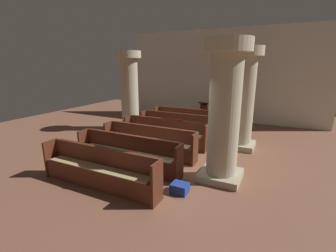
{
  "coord_description": "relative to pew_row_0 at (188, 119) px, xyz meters",
  "views": [
    {
      "loc": [
        2.93,
        -5.9,
        2.78
      ],
      "look_at": [
        -0.51,
        1.08,
        0.75
      ],
      "focal_mm": 25.01,
      "sensor_mm": 36.0,
      "label": 1
    }
  ],
  "objects": [
    {
      "name": "ground_plane",
      "position": [
        0.71,
        -3.44,
        -0.5
      ],
      "size": [
        19.2,
        19.2,
        0.0
      ],
      "primitive_type": "plane",
      "color": "brown"
    },
    {
      "name": "back_wall",
      "position": [
        0.71,
        2.64,
        1.75
      ],
      "size": [
        10.0,
        0.16,
        4.5
      ],
      "primitive_type": "cube",
      "color": "silver",
      "rests_on": "ground"
    },
    {
      "name": "pew_row_0",
      "position": [
        0.0,
        0.0,
        0.0
      ],
      "size": [
        3.16,
        0.46,
        0.92
      ],
      "color": "#562819",
      "rests_on": "ground"
    },
    {
      "name": "pew_row_1",
      "position": [
        0.0,
        -1.12,
        0.0
      ],
      "size": [
        3.16,
        0.46,
        0.92
      ],
      "color": "#562819",
      "rests_on": "ground"
    },
    {
      "name": "pew_row_2",
      "position": [
        0.0,
        -2.23,
        0.0
      ],
      "size": [
        3.16,
        0.47,
        0.92
      ],
      "color": "#562819",
      "rests_on": "ground"
    },
    {
      "name": "pew_row_3",
      "position": [
        0.0,
        -3.35,
        0.0
      ],
      "size": [
        3.16,
        0.46,
        0.92
      ],
      "color": "#562819",
      "rests_on": "ground"
    },
    {
      "name": "pew_row_4",
      "position": [
        0.0,
        -4.47,
        0.0
      ],
      "size": [
        3.16,
        0.46,
        0.92
      ],
      "color": "#562819",
      "rests_on": "ground"
    },
    {
      "name": "pew_row_5",
      "position": [
        0.0,
        -5.58,
        0.0
      ],
      "size": [
        3.16,
        0.47,
        0.92
      ],
      "color": "#562819",
      "rests_on": "ground"
    },
    {
      "name": "pillar_aisle_side",
      "position": [
        2.44,
        -1.29,
        1.26
      ],
      "size": [
        1.09,
        1.09,
        3.36
      ],
      "color": "tan",
      "rests_on": "ground"
    },
    {
      "name": "pillar_far_side",
      "position": [
        -2.39,
        -0.9,
        1.26
      ],
      "size": [
        1.09,
        1.09,
        3.36
      ],
      "color": "tan",
      "rests_on": "ground"
    },
    {
      "name": "pillar_aisle_rear",
      "position": [
        2.44,
        -3.92,
        1.26
      ],
      "size": [
        1.07,
        1.07,
        3.36
      ],
      "color": "tan",
      "rests_on": "ground"
    },
    {
      "name": "lectern",
      "position": [
        0.28,
        1.36,
        -0.04
      ],
      "size": [
        0.48,
        0.45,
        1.08
      ],
      "color": "#411E13",
      "rests_on": "ground"
    },
    {
      "name": "hymn_book",
      "position": [
        0.51,
        -2.04,
        0.44
      ],
      "size": [
        0.15,
        0.21,
        0.02
      ],
      "primitive_type": "cube",
      "color": "maroon",
      "rests_on": "pew_row_2"
    },
    {
      "name": "kneeler_box_blue",
      "position": [
        1.79,
        -4.99,
        -0.39
      ],
      "size": [
        0.37,
        0.32,
        0.22
      ],
      "primitive_type": "cube",
      "color": "navy",
      "rests_on": "ground"
    }
  ]
}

